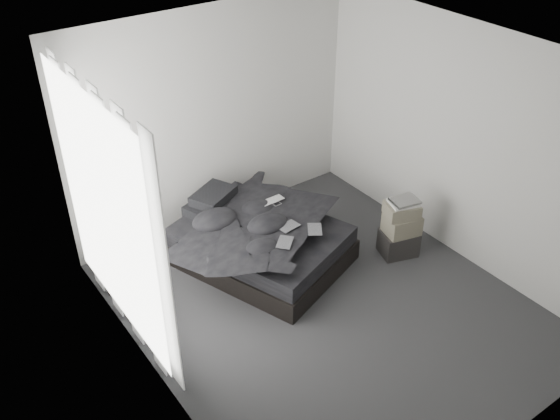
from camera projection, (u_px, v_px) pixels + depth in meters
floor at (325, 306)px, 6.39m from camera, size 3.60×4.20×0.01m
ceiling at (339, 61)px, 4.96m from camera, size 3.60×4.20×0.01m
wall_back at (213, 119)px, 7.10m from camera, size 3.60×0.01×2.60m
wall_front at (528, 333)px, 4.25m from camera, size 3.60×0.01×2.60m
wall_left at (151, 272)px, 4.80m from camera, size 0.01×4.20×2.60m
wall_right at (463, 145)px, 6.55m from camera, size 0.01×4.20×2.60m
window_left at (107, 213)px, 5.39m from camera, size 0.02×2.00×2.30m
curtain_left at (113, 218)px, 5.45m from camera, size 0.06×2.12×2.48m
bed at (261, 251)px, 6.97m from camera, size 1.85×2.11×0.24m
mattress at (260, 236)px, 6.85m from camera, size 1.78×2.05×0.19m
duvet at (263, 222)px, 6.72m from camera, size 1.73×1.86×0.21m
pillow_lower at (209, 206)px, 7.06m from camera, size 0.62×0.52×0.12m
pillow_upper at (213, 196)px, 7.03m from camera, size 0.60×0.52×0.11m
laptop at (274, 198)px, 6.92m from camera, size 0.29×0.19×0.02m
comic_a at (285, 237)px, 6.31m from camera, size 0.26×0.26×0.01m
comic_b at (289, 221)px, 6.54m from camera, size 0.24×0.17×0.01m
comic_c at (315, 223)px, 6.49m from camera, size 0.25×0.27×0.01m
side_stand at (117, 259)px, 6.50m from camera, size 0.45×0.45×0.67m
papers at (113, 233)px, 6.31m from camera, size 0.28×0.22×0.01m
floor_books at (156, 305)px, 6.30m from camera, size 0.21×0.25×0.15m
box_lower at (398, 242)px, 7.06m from camera, size 0.47×0.41×0.29m
box_mid at (402, 224)px, 6.92m from camera, size 0.43×0.37×0.22m
box_upper at (402, 210)px, 6.81m from camera, size 0.43×0.39×0.15m
art_book_white at (404, 203)px, 6.77m from camera, size 0.36×0.32×0.03m
art_book_snake at (405, 201)px, 6.74m from camera, size 0.33×0.29×0.03m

